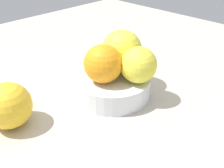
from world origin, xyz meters
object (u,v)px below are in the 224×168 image
orange_in_bowl_1 (104,64)px  orange_loose_0 (8,106)px  orange_in_bowl_0 (122,50)px  fruit_bowl (112,86)px  orange_in_bowl_2 (139,65)px

orange_in_bowl_1 → orange_loose_0: orange_in_bowl_1 is taller
orange_in_bowl_0 → orange_loose_0: size_ratio=1.03×
fruit_bowl → orange_in_bowl_2: (4.33, 1.98, 5.15)cm
fruit_bowl → orange_in_bowl_1: 5.73cm
orange_in_bowl_0 → orange_in_bowl_1: bearing=-77.9°
orange_in_bowl_2 → orange_loose_0: (-9.41, -19.35, -3.32)cm
orange_in_bowl_2 → orange_loose_0: bearing=-115.9°
orange_in_bowl_2 → orange_in_bowl_0: bearing=162.2°
fruit_bowl → orange_in_bowl_0: (-1.15, 3.74, 5.72)cm
fruit_bowl → orange_in_bowl_0: 6.93cm
orange_in_bowl_1 → orange_in_bowl_2: size_ratio=1.05×
orange_in_bowl_1 → orange_loose_0: size_ratio=0.92×
orange_in_bowl_2 → fruit_bowl: bearing=-155.4°
orange_in_bowl_0 → fruit_bowl: bearing=-73.0°
orange_in_bowl_0 → orange_in_bowl_1: orange_in_bowl_0 is taller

